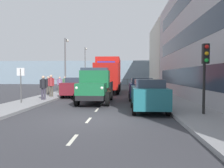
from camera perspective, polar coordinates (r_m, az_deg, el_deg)
The scene contains 21 objects.
ground_plane at distance 20.98m, azimuth -0.76°, elevation -2.92°, with size 80.00×80.00×0.00m, color #38383D.
sidewalk_left at distance 21.18m, azimuth 12.69°, elevation -2.73°, with size 2.38×43.46×0.15m, color gray.
sidewalk_right at distance 21.90m, azimuth -13.77°, elevation -2.57°, with size 2.38×43.46×0.15m, color gray.
road_centreline_markings at distance 21.05m, azimuth -0.75°, elevation -2.90°, with size 0.12×40.34×0.01m.
building_far_block at distance 36.14m, azimuth 16.78°, elevation 7.02°, with size 7.30×12.03×9.87m.
sea_horizon at distance 45.59m, azimuth 1.57°, elevation 3.08°, with size 80.00×0.80×5.00m, color gray.
seawall_railing at distance 42.00m, azimuth 1.40°, elevation 0.98°, with size 28.08×0.08×1.20m.
truck_vintage_green at distance 14.71m, azimuth -4.54°, elevation -0.59°, with size 2.17×5.64×2.43m.
lorry_cargo_red at distance 24.15m, azimuth -0.93°, elevation 2.70°, with size 2.58×8.20×3.87m.
car_teal_kerbside_near at distance 11.59m, azimuth 9.63°, elevation -2.82°, with size 1.81×3.87×1.72m.
car_navy_kerbside_1 at distance 17.01m, azimuth 7.69°, elevation -1.15°, with size 1.88×4.44×1.72m.
car_maroon_oppositeside_0 at distance 19.35m, azimuth -9.51°, elevation -0.74°, with size 1.94×3.93×1.72m.
pedestrian_by_lamp at distance 16.36m, azimuth -17.78°, elevation -0.40°, with size 0.53×0.34×1.74m.
pedestrian_in_dark_coat at distance 18.61m, azimuth -15.87°, elevation 0.08°, with size 0.53×0.34×1.81m.
pedestrian_with_bag at distance 20.82m, azimuth -16.61°, elevation 0.05°, with size 0.53×0.34×1.67m.
pedestrian_couple_a at distance 22.28m, azimuth -13.72°, elevation 0.17°, with size 0.53×0.34×1.63m.
pedestrian_strolling at distance 23.66m, azimuth -12.43°, elevation 0.31°, with size 0.53×0.34×1.64m.
traffic_light_near at distance 10.65m, azimuth 23.52°, elevation 5.07°, with size 0.28×0.41×3.20m.
lamp_post_promenade at distance 24.02m, azimuth -12.22°, elevation 6.40°, with size 0.32×1.14×5.79m.
lamp_post_far at distance 35.47m, azimuth -7.11°, elevation 5.58°, with size 0.32×1.14×6.34m.
street_sign at distance 14.91m, azimuth -23.07°, elevation 1.21°, with size 0.50×0.07×2.25m.
Camera 1 is at (-1.57, 9.22, 1.93)m, focal length 34.41 mm.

